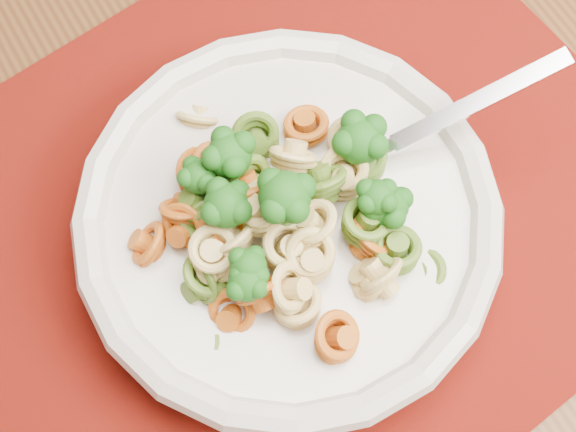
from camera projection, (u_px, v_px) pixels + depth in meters
dining_table at (179, 128)px, 0.64m from camera, size 1.52×1.09×0.71m
placemat at (265, 230)px, 0.51m from camera, size 0.50×0.40×0.00m
pasta_bowl at (288, 222)px, 0.48m from camera, size 0.26×0.26×0.05m
pasta_broccoli_heap at (288, 212)px, 0.46m from camera, size 0.22×0.22×0.06m
fork at (355, 163)px, 0.48m from camera, size 0.18×0.08×0.08m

